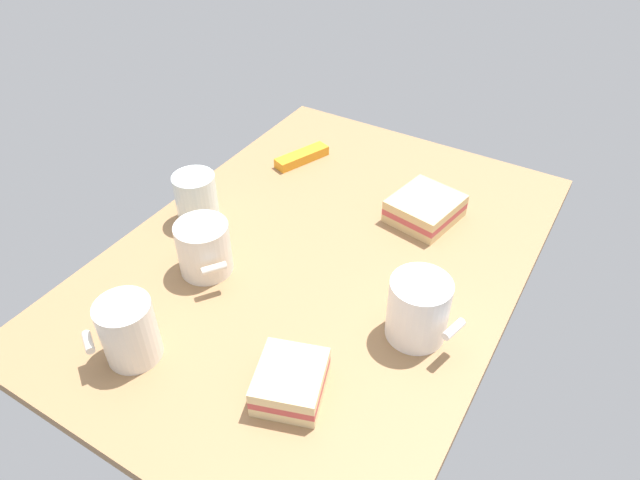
{
  "coord_description": "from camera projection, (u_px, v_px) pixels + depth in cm",
  "views": [
    {
      "loc": [
        63.11,
        37.75,
        65.85
      ],
      "look_at": [
        0.0,
        0.0,
        5.0
      ],
      "focal_mm": 32.17,
      "sensor_mm": 36.0,
      "label": 1
    }
  ],
  "objects": [
    {
      "name": "coffee_mug_milky",
      "position": [
        418.0,
        309.0,
        0.8
      ],
      "size": [
        8.71,
        11.16,
        9.97
      ],
      "color": "white",
      "rests_on": "tabletop"
    },
    {
      "name": "glass_of_milk",
      "position": [
        197.0,
        201.0,
        1.02
      ],
      "size": [
        7.47,
        7.47,
        9.23
      ],
      "color": "silver",
      "rests_on": "tabletop"
    },
    {
      "name": "sandwich_side",
      "position": [
        291.0,
        381.0,
        0.74
      ],
      "size": [
        11.81,
        11.2,
        4.4
      ],
      "color": "beige",
      "rests_on": "tabletop"
    },
    {
      "name": "coffee_mug_spare",
      "position": [
        128.0,
        330.0,
        0.78
      ],
      "size": [
        9.68,
        8.36,
        9.7
      ],
      "color": "silver",
      "rests_on": "tabletop"
    },
    {
      "name": "coffee_mug_black",
      "position": [
        204.0,
        247.0,
        0.92
      ],
      "size": [
        9.57,
        10.69,
        8.93
      ],
      "color": "silver",
      "rests_on": "tabletop"
    },
    {
      "name": "snack_bar",
      "position": [
        302.0,
        157.0,
        1.2
      ],
      "size": [
        12.33,
        7.25,
        2.0
      ],
      "primitive_type": "cube",
      "rotation": [
        0.0,
        0.0,
        -0.37
      ],
      "color": "orange",
      "rests_on": "tabletop"
    },
    {
      "name": "sandwich_main",
      "position": [
        425.0,
        208.0,
        1.04
      ],
      "size": [
        13.57,
        12.63,
        4.4
      ],
      "color": "#DBB77A",
      "rests_on": "tabletop"
    },
    {
      "name": "tabletop",
      "position": [
        320.0,
        258.0,
        0.98
      ],
      "size": [
        90.0,
        64.0,
        2.0
      ],
      "primitive_type": "cube",
      "color": "#936D47",
      "rests_on": "ground"
    }
  ]
}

